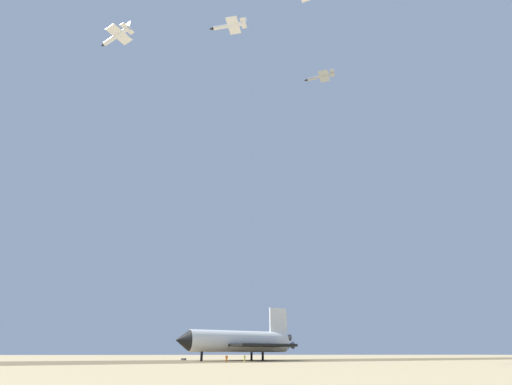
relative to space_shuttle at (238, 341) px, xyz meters
name	(u,v)px	position (x,y,z in m)	size (l,w,h in m)	color
ground_plane	(248,361)	(-2.75, 2.73, -5.35)	(1200.00, 1200.00, 0.00)	#D1B57F
runway_strip	(239,361)	(-0.51, -0.16, -5.34)	(440.00, 44.00, 0.02)	olive
space_shuttle	(238,341)	(0.00, 0.00, 0.00)	(38.35, 28.20, 15.80)	white
chase_jet_lead	(116,36)	(48.09, 18.10, 97.72)	(13.06, 12.60, 4.00)	silver
chase_jet_left_wing	(230,26)	(8.55, 17.26, 113.40)	(15.06, 9.07, 4.00)	silver
chase_jet_trailing	(321,76)	(-39.35, -7.79, 119.45)	(14.45, 10.50, 4.00)	#999EA3
ground_crew_near_nose	(245,358)	(1.25, 19.07, -4.41)	(0.55, 0.43, 1.73)	silver
ground_crew_mid_fuselage	(244,358)	(1.36, 19.62, -4.41)	(0.35, 0.62, 1.73)	yellow
ground_crew_near_wingtip	(227,358)	(5.88, 20.02, -4.41)	(0.65, 0.28, 1.73)	orange
ground_support_crate	(184,359)	(15.64, -14.28, -5.05)	(1.14, 1.28, 0.60)	#4C4C51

